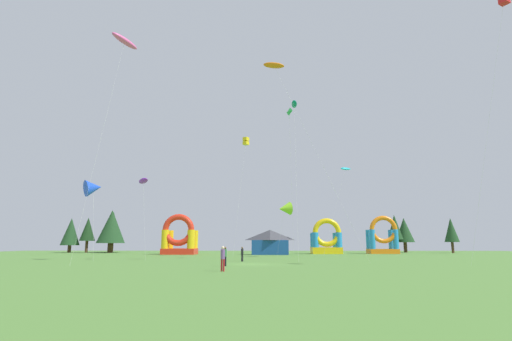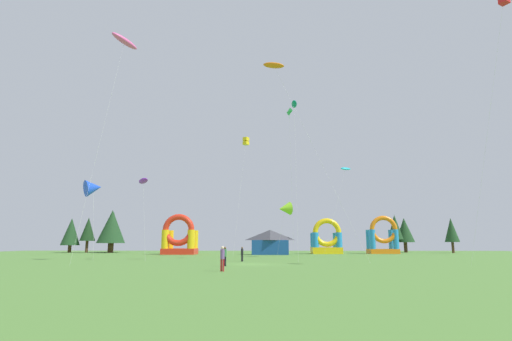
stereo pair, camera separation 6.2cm
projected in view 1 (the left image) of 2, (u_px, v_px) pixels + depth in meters
name	position (u px, v px, depth m)	size (l,w,h in m)	color
ground_plane	(252.00, 264.00, 38.52)	(120.00, 120.00, 0.00)	#548438
kite_orange_parafoil	(274.00, 66.00, 46.43)	(11.40, 1.18, 23.55)	orange
kite_blue_delta	(94.00, 188.00, 48.58)	(3.07, 3.24, 10.08)	blue
kite_red_box	(504.00, 0.00, 35.42)	(3.39, 5.29, 24.61)	red
kite_teal_parafoil	(294.00, 105.00, 50.43)	(0.83, 4.86, 20.26)	#0C7F7A
kite_purple_parafoil	(143.00, 181.00, 48.68)	(2.26, 2.60, 10.24)	purple
kite_cyan_parafoil	(346.00, 169.00, 66.30)	(5.66, 3.31, 14.92)	#19B7CC
kite_pink_parafoil	(125.00, 41.00, 44.11)	(3.78, 5.61, 25.49)	#EA599E
kite_yellow_box	(246.00, 141.00, 61.60)	(2.23, 3.01, 18.57)	yellow
kite_green_diamond	(289.00, 113.00, 62.31)	(1.47, 8.37, 23.33)	green
kite_lime_delta	(285.00, 209.00, 58.10)	(2.52, 4.04, 8.15)	#8CD826
person_midfield	(223.00, 256.00, 29.42)	(0.42, 0.42, 1.88)	#B21E26
person_far_side	(225.00, 255.00, 35.77)	(0.42, 0.42, 1.76)	black
person_near_camera	(242.00, 253.00, 44.14)	(0.40, 0.40, 1.63)	black
inflatable_yellow_castle	(326.00, 241.00, 72.55)	(5.51, 4.22, 6.55)	yellow
inflatable_red_slide	(179.00, 240.00, 69.07)	(5.88, 4.68, 7.09)	red
inflatable_orange_dome	(383.00, 239.00, 73.21)	(5.36, 3.68, 7.06)	orange
festival_tent	(270.00, 242.00, 67.80)	(6.33, 3.16, 4.28)	#19478C
tree_row_0	(71.00, 232.00, 81.38)	(3.81, 3.81, 7.14)	#4C331E
tree_row_1	(88.00, 229.00, 81.37)	(3.09, 3.09, 7.26)	#4C331E
tree_row_2	(113.00, 228.00, 84.86)	(4.17, 4.17, 8.68)	#4C331E
tree_row_3	(112.00, 227.00, 80.55)	(5.66, 5.66, 8.76)	#4C331E
tree_row_4	(395.00, 227.00, 81.10)	(3.07, 3.07, 7.80)	#4C331E
tree_row_5	(404.00, 230.00, 83.10)	(3.98, 3.98, 7.26)	#4C331E
tree_row_6	(451.00, 230.00, 78.22)	(2.80, 2.80, 6.97)	#4C331E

